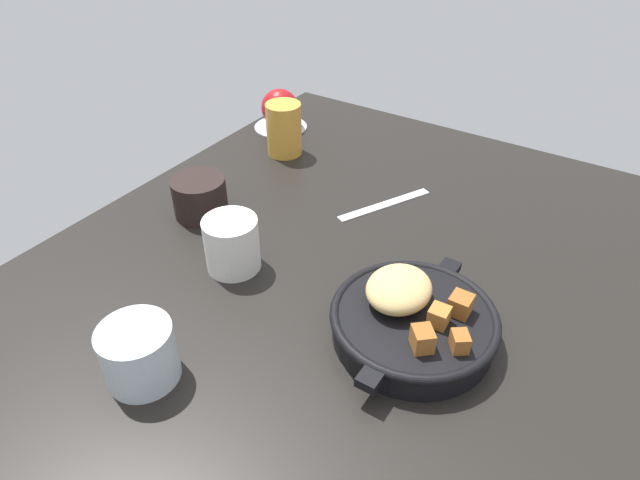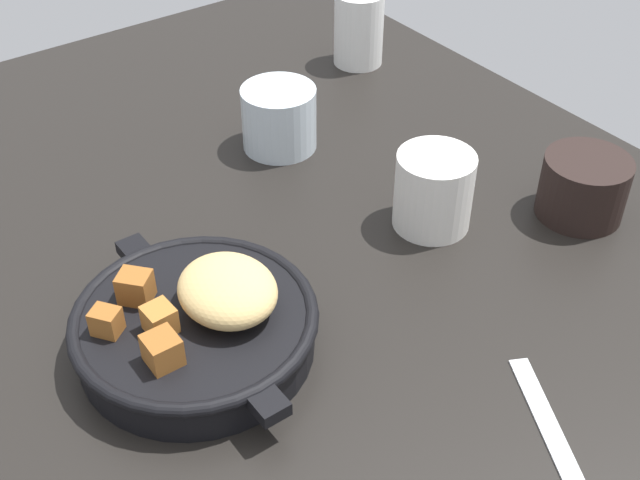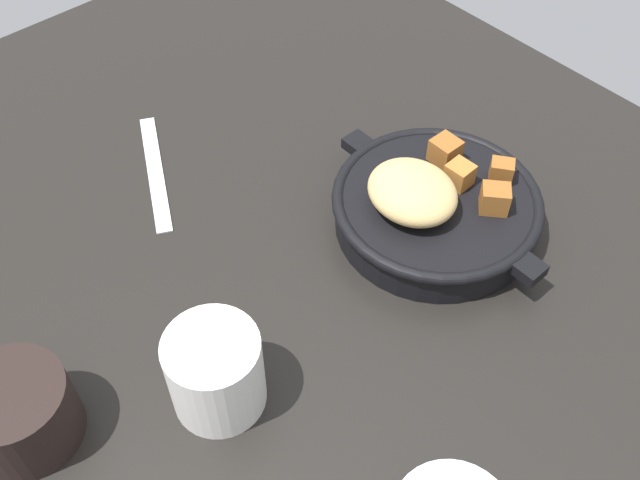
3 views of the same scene
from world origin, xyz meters
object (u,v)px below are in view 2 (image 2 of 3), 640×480
white_creamer_pitcher (359,29)px  coffee_mug_dark (583,187)px  butter_knife (558,446)px  ceramic_mug_white (433,190)px  water_glass_short (279,118)px  cast_iron_skillet (198,323)px

white_creamer_pitcher → coffee_mug_dark: bearing=-3.7°
butter_knife → coffee_mug_dark: 30.28cm
ceramic_mug_white → coffee_mug_dark: (7.66, 13.18, -0.74)cm
white_creamer_pitcher → butter_knife: bearing=-24.6°
ceramic_mug_white → water_glass_short: (-20.66, -4.14, -0.37)cm
cast_iron_skillet → coffee_mug_dark: (6.20, 40.20, 0.38)cm
butter_knife → coffee_mug_dark: bearing=154.9°
butter_knife → coffee_mug_dark: coffee_mug_dark is taller
butter_knife → coffee_mug_dark: size_ratio=2.04×
cast_iron_skillet → ceramic_mug_white: size_ratio=3.13×
coffee_mug_dark → water_glass_short: water_glass_short is taller
coffee_mug_dark → ceramic_mug_white: bearing=-120.2°
butter_knife → white_creamer_pitcher: white_creamer_pitcher is taller
butter_knife → white_creamer_pitcher: size_ratio=1.86×
white_creamer_pitcher → water_glass_short: (10.97, -19.83, -1.18)cm
white_creamer_pitcher → water_glass_short: 22.69cm
water_glass_short → coffee_mug_dark: bearing=31.5°
ceramic_mug_white → white_creamer_pitcher: size_ratio=0.83×
coffee_mug_dark → butter_knife: bearing=-52.4°
butter_knife → ceramic_mug_white: bearing=-175.1°
butter_knife → white_creamer_pitcher: 63.58cm
butter_knife → ceramic_mug_white: size_ratio=2.25×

